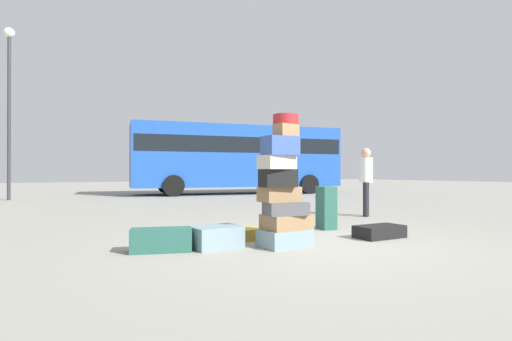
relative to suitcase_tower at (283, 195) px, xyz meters
The scene contains 10 objects.
ground_plane 0.85m from the suitcase_tower, 13.98° to the left, with size 80.00×80.00×0.00m, color gray.
suitcase_tower is the anchor object (origin of this frame).
suitcase_black_upright_blue 1.82m from the suitcase_tower, ahead, with size 0.76×0.41×0.19m, color black.
suitcase_teal_foreground_far 1.93m from the suitcase_tower, 32.15° to the left, with size 0.25×0.36×0.76m, color #26594C.
suitcase_teal_right_side 1.69m from the suitcase_tower, 160.73° to the left, with size 0.76×0.32×0.30m, color #26594C.
suitcase_slate_left_side 1.06m from the suitcase_tower, 153.01° to the left, with size 0.64×0.44×0.29m, color gray.
suitcase_tan_white_trunk 1.04m from the suitcase_tower, 109.35° to the left, with size 0.74×0.40×0.17m, color #B28C33.
person_bearded_onlooker 4.33m from the suitcase_tower, 29.76° to the left, with size 0.30×0.30×1.56m.
parked_bus 13.50m from the suitcase_tower, 65.12° to the left, with size 9.99×4.29×3.15m.
lamp_post 13.42m from the suitcase_tower, 105.80° to the left, with size 0.36×0.36×6.27m.
Camera 1 is at (-3.46, -4.53, 1.00)m, focal length 27.75 mm.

